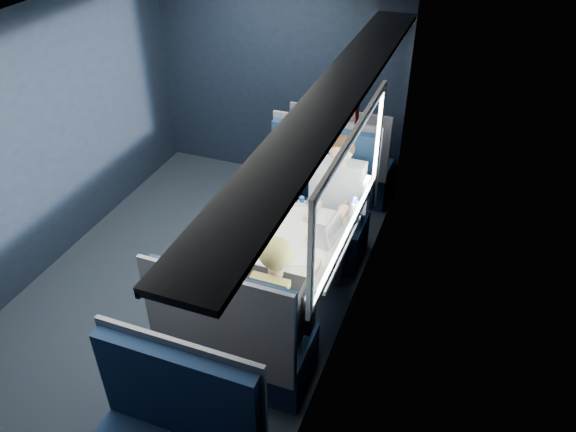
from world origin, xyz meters
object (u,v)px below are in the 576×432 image
at_px(seat_row_front, 342,166).
at_px(laptop, 328,233).
at_px(seat_bay_near, 314,211).
at_px(bottle_small, 354,212).
at_px(cup, 355,214).
at_px(table, 304,249).
at_px(woman, 279,303).
at_px(seat_bay_far, 238,342).
at_px(man, 337,199).

relative_size(seat_row_front, laptop, 3.73).
relative_size(seat_bay_near, bottle_small, 5.24).
distance_m(seat_bay_near, seat_row_front, 0.92).
bearing_deg(bottle_small, laptop, -113.93).
bearing_deg(cup, table, -124.07).
distance_m(seat_row_front, woman, 2.54).
xyz_separation_m(woman, laptop, (0.10, 0.80, 0.07)).
bearing_deg(table, laptop, 28.59).
height_order(table, woman, woman).
bearing_deg(bottle_small, seat_bay_near, 135.23).
xyz_separation_m(seat_bay_far, seat_row_front, (0.00, 2.67, -0.00)).
distance_m(woman, cup, 1.17).
xyz_separation_m(seat_bay_near, laptop, (0.36, -0.78, 0.38)).
distance_m(man, cup, 0.35).
xyz_separation_m(seat_bay_far, laptop, (0.35, 0.97, 0.39)).
xyz_separation_m(seat_bay_near, man, (0.26, -0.17, 0.30)).
height_order(laptop, cup, laptop).
bearing_deg(bottle_small, woman, -101.89).
bearing_deg(bottle_small, man, 126.23).
bearing_deg(seat_row_front, laptop, -78.41).
height_order(man, bottle_small, man).
bearing_deg(table, bottle_small, 52.29).
relative_size(seat_row_front, bottle_small, 4.83).
distance_m(seat_bay_near, cup, 0.75).
relative_size(table, seat_row_front, 0.86).
bearing_deg(woman, man, 90.00).
height_order(seat_bay_far, cup, seat_bay_far).
distance_m(seat_bay_far, laptop, 1.10).
bearing_deg(woman, seat_bay_near, 99.43).
height_order(seat_row_front, bottle_small, seat_row_front).
relative_size(man, bottle_small, 5.50).
bearing_deg(man, woman, -90.00).
bearing_deg(laptop, seat_row_front, 101.59).
bearing_deg(seat_bay_near, table, -77.41).
distance_m(seat_bay_far, seat_row_front, 2.67).
relative_size(table, seat_bay_near, 0.79).
height_order(seat_bay_near, woman, woman).
bearing_deg(seat_row_front, woman, -84.30).
height_order(woman, laptop, woman).
relative_size(table, woman, 0.76).
bearing_deg(seat_bay_near, man, -33.64).
height_order(table, man, man).
distance_m(seat_bay_far, man, 1.62).
distance_m(laptop, bottle_small, 0.32).
distance_m(seat_bay_near, seat_bay_far, 1.75).
relative_size(table, bottle_small, 4.16).
bearing_deg(woman, table, 95.45).
bearing_deg(woman, cup, 78.67).
height_order(laptop, bottle_small, bottle_small).
xyz_separation_m(seat_row_front, cup, (0.48, -1.36, 0.38)).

